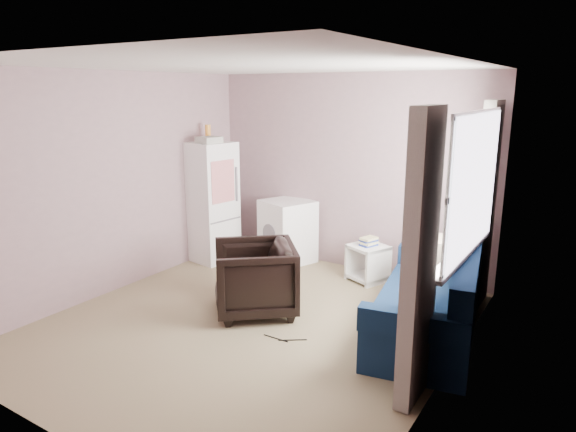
# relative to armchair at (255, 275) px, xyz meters

# --- Properties ---
(room) EXTENTS (3.84, 4.24, 2.54)m
(room) POSITION_rel_armchair_xyz_m (0.16, -0.25, 0.84)
(room) COLOR #8F7E5D
(room) RESTS_ON ground
(armchair) EXTENTS (1.10, 1.10, 0.83)m
(armchair) POSITION_rel_armchair_xyz_m (0.00, 0.00, 0.00)
(armchair) COLOR black
(armchair) RESTS_ON ground
(fridge) EXTENTS (0.64, 0.64, 1.84)m
(fridge) POSITION_rel_armchair_xyz_m (-1.52, 1.11, 0.41)
(fridge) COLOR white
(fridge) RESTS_ON ground
(washing_machine) EXTENTS (0.77, 0.77, 0.85)m
(washing_machine) POSITION_rel_armchair_xyz_m (-0.61, 1.59, 0.03)
(washing_machine) COLOR white
(washing_machine) RESTS_ON ground
(side_table) EXTENTS (0.53, 0.53, 0.55)m
(side_table) POSITION_rel_armchair_xyz_m (0.63, 1.49, -0.15)
(side_table) COLOR white
(side_table) RESTS_ON ground
(sofa) EXTENTS (1.19, 2.03, 0.85)m
(sofa) POSITION_rel_armchair_xyz_m (1.75, 0.44, -0.10)
(sofa) COLOR #0F2444
(sofa) RESTS_ON ground
(window_dressing) EXTENTS (0.17, 2.62, 2.18)m
(window_dressing) POSITION_rel_armchair_xyz_m (1.93, 0.44, 0.69)
(window_dressing) COLOR white
(window_dressing) RESTS_ON ground
(floor_cables) EXTENTS (0.40, 0.16, 0.01)m
(floor_cables) POSITION_rel_armchair_xyz_m (0.60, -0.36, -0.41)
(floor_cables) COLOR black
(floor_cables) RESTS_ON ground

